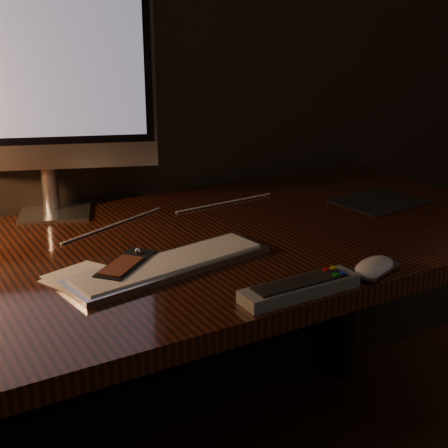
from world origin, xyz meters
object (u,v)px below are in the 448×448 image
media_remote (126,266)px  keyboard (170,264)px  desk (176,284)px  monitor (44,84)px  mouse (374,269)px  tv_remote (300,288)px

media_remote → keyboard: bearing=-59.2°
desk → monitor: (-0.19, 0.26, 0.44)m
desk → keyboard: bearing=-118.8°
monitor → mouse: (0.41, -0.66, -0.30)m
desk → mouse: bearing=-61.9°
monitor → tv_remote: monitor is taller
desk → media_remote: media_remote is taller
monitor → media_remote: 0.51m
media_remote → tv_remote: bearing=-88.6°
tv_remote → monitor: bearing=110.1°
media_remote → tv_remote: size_ratio=0.68×
desk → monitor: size_ratio=3.04×
media_remote → monitor: bearing=51.5°
keyboard → desk: bearing=52.3°
mouse → tv_remote: (-0.17, -0.00, 0.00)m
tv_remote → mouse: bearing=0.9°
desk → monitor: monitor is taller
desk → mouse: 0.48m
desk → mouse: size_ratio=14.77×
monitor → media_remote: size_ratio=3.44×
desk → media_remote: (-0.18, -0.16, 0.14)m
tv_remote → keyboard: bearing=123.4°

